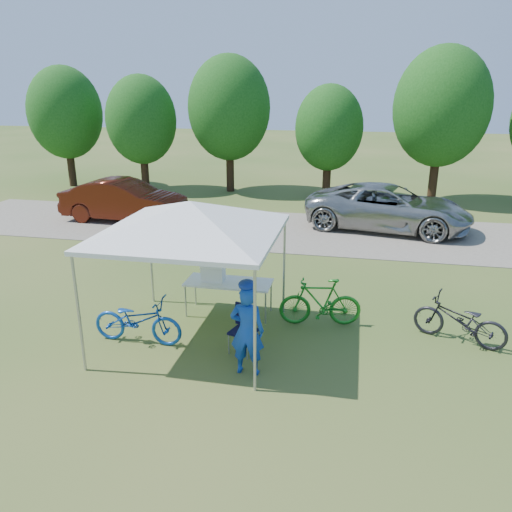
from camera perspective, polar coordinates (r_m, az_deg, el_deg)
The scene contains 14 objects.
ground at distance 9.94m, azimuth -6.91°, elevation -9.29°, with size 100.00×100.00×0.00m, color #2D5119.
gravel_strip at distance 17.19m, azimuth 1.49°, elevation 3.05°, with size 24.00×5.00×0.02m, color gray.
canopy at distance 9.02m, azimuth -7.56°, elevation 5.77°, with size 4.53×4.53×3.00m.
treeline at distance 22.60m, azimuth 3.67°, elevation 15.84°, with size 24.89×4.28×6.30m.
folding_table at distance 10.60m, azimuth -3.15°, elevation -3.15°, with size 1.82×0.76×0.75m.
folding_chair at distance 9.26m, azimuth -1.31°, elevation -7.81°, with size 0.55×0.58×0.87m.
cooler at distance 10.60m, azimuth -4.92°, elevation -1.89°, with size 0.49×0.33×0.35m.
ice_cream_cup at distance 10.45m, azimuth -1.45°, elevation -3.01°, with size 0.08×0.08×0.06m, color gold.
cyclist at distance 8.41m, azimuth -1.02°, elevation -8.54°, with size 0.58×0.38×1.59m, color #1440A6.
bike_blue at distance 9.79m, azimuth -13.37°, elevation -7.15°, with size 0.61×1.75×0.92m, color #12449F.
bike_green at distance 10.28m, azimuth 7.34°, elevation -5.23°, with size 0.47×1.67×1.00m, color #1A791E.
bike_dark at distance 10.29m, azimuth 22.25°, elevation -6.83°, with size 0.60×1.73×0.91m, color black.
minivan at distance 17.62m, azimuth 14.89°, elevation 5.41°, with size 2.53×5.48×1.52m, color #9B9C98.
sedan at distance 18.79m, azimuth -14.79°, elevation 6.17°, with size 1.58×4.53×1.49m, color #44160B.
Camera 1 is at (2.93, -8.29, 4.64)m, focal length 35.00 mm.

